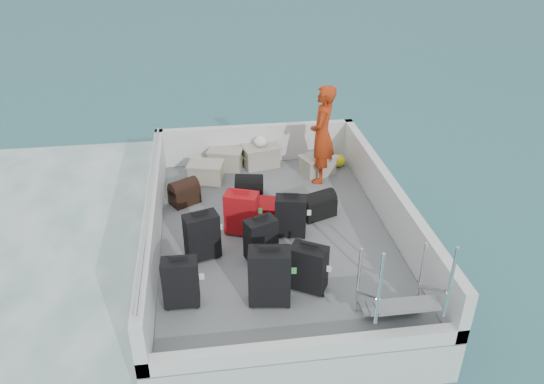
# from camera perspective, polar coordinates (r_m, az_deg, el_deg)

# --- Properties ---
(ground) EXTENTS (160.00, 160.00, 0.00)m
(ground) POSITION_cam_1_polar(r_m,az_deg,el_deg) (8.21, 0.29, -7.90)
(ground) COLOR #1A525E
(ground) RESTS_ON ground
(ferry_hull) EXTENTS (3.60, 5.00, 0.60)m
(ferry_hull) POSITION_cam_1_polar(r_m,az_deg,el_deg) (8.03, 0.30, -6.20)
(ferry_hull) COLOR silver
(ferry_hull) RESTS_ON ground
(deck) EXTENTS (3.30, 4.70, 0.02)m
(deck) POSITION_cam_1_polar(r_m,az_deg,el_deg) (7.85, 0.30, -4.36)
(deck) COLOR slate
(deck) RESTS_ON ferry_hull
(deck_fittings) EXTENTS (3.60, 5.00, 0.90)m
(deck_fittings) POSITION_cam_1_polar(r_m,az_deg,el_deg) (7.43, 3.31, -3.07)
(deck_fittings) COLOR silver
(deck_fittings) RESTS_ON deck
(suitcase_0) EXTENTS (0.43, 0.25, 0.65)m
(suitcase_0) POSITION_cam_1_polar(r_m,az_deg,el_deg) (6.47, -9.79, -9.65)
(suitcase_0) COLOR black
(suitcase_0) RESTS_ON deck
(suitcase_1) EXTENTS (0.51, 0.38, 0.68)m
(suitcase_1) POSITION_cam_1_polar(r_m,az_deg,el_deg) (7.20, -7.53, -4.78)
(suitcase_1) COLOR black
(suitcase_1) RESTS_ON deck
(suitcase_3) EXTENTS (0.54, 0.36, 0.76)m
(suitcase_3) POSITION_cam_1_polar(r_m,az_deg,el_deg) (6.38, -0.27, -9.13)
(suitcase_3) COLOR black
(suitcase_3) RESTS_ON deck
(suitcase_4) EXTENTS (0.48, 0.38, 0.62)m
(suitcase_4) POSITION_cam_1_polar(r_m,az_deg,el_deg) (7.14, -1.20, -5.13)
(suitcase_4) COLOR black
(suitcase_4) RESTS_ON deck
(suitcase_5) EXTENTS (0.54, 0.42, 0.65)m
(suitcase_5) POSITION_cam_1_polar(r_m,az_deg,el_deg) (7.67, -3.27, -2.32)
(suitcase_5) COLOR #B60E19
(suitcase_5) RESTS_ON deck
(suitcase_6) EXTENTS (0.52, 0.46, 0.62)m
(suitcase_6) POSITION_cam_1_polar(r_m,az_deg,el_deg) (6.64, 3.92, -8.22)
(suitcase_6) COLOR black
(suitcase_6) RESTS_ON deck
(suitcase_7) EXTENTS (0.49, 0.34, 0.62)m
(suitcase_7) POSITION_cam_1_polar(r_m,az_deg,el_deg) (7.63, 2.02, -2.64)
(suitcase_7) COLOR black
(suitcase_7) RESTS_ON deck
(suitcase_8) EXTENTS (0.77, 0.62, 0.27)m
(suitcase_8) POSITION_cam_1_polar(r_m,az_deg,el_deg) (8.10, -0.20, -2.00)
(suitcase_8) COLOR #B60E19
(suitcase_8) RESTS_ON deck
(duffel_0) EXTENTS (0.53, 0.48, 0.32)m
(duffel_0) POSITION_cam_1_polar(r_m,az_deg,el_deg) (8.60, -9.40, -0.24)
(duffel_0) COLOR black
(duffel_0) RESTS_ON deck
(duffel_1) EXTENTS (0.49, 0.38, 0.32)m
(duffel_1) POSITION_cam_1_polar(r_m,az_deg,el_deg) (8.64, -2.47, 0.33)
(duffel_1) COLOR black
(duffel_1) RESTS_ON deck
(duffel_2) EXTENTS (0.60, 0.47, 0.32)m
(duffel_2) POSITION_cam_1_polar(r_m,az_deg,el_deg) (8.17, 4.95, -1.61)
(duffel_2) COLOR black
(duffel_2) RESTS_ON deck
(crate_0) EXTENTS (0.63, 0.50, 0.33)m
(crate_0) POSITION_cam_1_polar(r_m,az_deg,el_deg) (9.17, -7.10, 2.00)
(crate_0) COLOR #ACA796
(crate_0) RESTS_ON deck
(crate_1) EXTENTS (0.65, 0.53, 0.34)m
(crate_1) POSITION_cam_1_polar(r_m,az_deg,el_deg) (9.62, -4.98, 3.53)
(crate_1) COLOR #ACA796
(crate_1) RESTS_ON deck
(crate_2) EXTENTS (0.68, 0.53, 0.36)m
(crate_2) POSITION_cam_1_polar(r_m,az_deg,el_deg) (9.66, -1.20, 3.83)
(crate_2) COLOR #ACA796
(crate_2) RESTS_ON deck
(crate_3) EXTENTS (0.65, 0.55, 0.33)m
(crate_3) POSITION_cam_1_polar(r_m,az_deg,el_deg) (9.40, 4.89, 2.83)
(crate_3) COLOR #ACA796
(crate_3) RESTS_ON deck
(yellow_bag) EXTENTS (0.28, 0.26, 0.22)m
(yellow_bag) POSITION_cam_1_polar(r_m,az_deg,el_deg) (9.75, 7.10, 3.37)
(yellow_bag) COLOR yellow
(yellow_bag) RESTS_ON deck
(white_bag) EXTENTS (0.24, 0.24, 0.18)m
(white_bag) POSITION_cam_1_polar(r_m,az_deg,el_deg) (9.55, -1.22, 5.31)
(white_bag) COLOR white
(white_bag) RESTS_ON crate_2
(passenger) EXTENTS (0.62, 0.74, 1.70)m
(passenger) POSITION_cam_1_polar(r_m,az_deg,el_deg) (8.93, 5.42, 6.17)
(passenger) COLOR #E74215
(passenger) RESTS_ON deck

